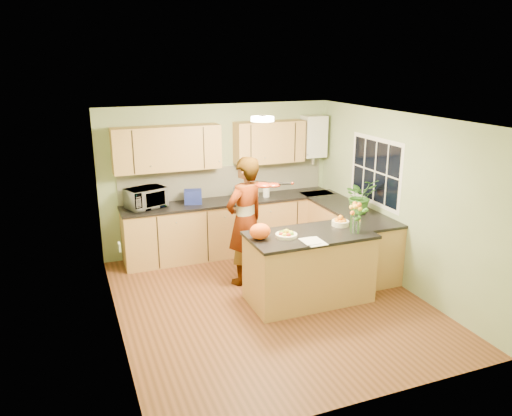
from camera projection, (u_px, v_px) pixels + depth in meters
name	position (u px, v px, depth m)	size (l,w,h in m)	color
floor	(270.00, 302.00, 6.84)	(4.50, 4.50, 0.00)	#593219
ceiling	(272.00, 118.00, 6.13)	(4.00, 4.50, 0.02)	silver
wall_back	(219.00, 178.00, 8.50)	(4.00, 0.02, 2.50)	#8A9E71
wall_front	(368.00, 285.00, 4.48)	(4.00, 0.02, 2.50)	#8A9E71
wall_left	(112.00, 234.00, 5.79)	(0.02, 4.50, 2.50)	#8A9E71
wall_right	(398.00, 200.00, 7.19)	(0.02, 4.50, 2.50)	#8A9E71
back_counter	(231.00, 226.00, 8.49)	(3.64, 0.62, 0.94)	#B58448
right_counter	(346.00, 235.00, 8.06)	(0.62, 2.24, 0.94)	#B58448
splashback	(225.00, 181.00, 8.53)	(3.60, 0.02, 0.52)	white
upper_cabinets	(211.00, 146.00, 8.11)	(3.20, 0.34, 0.70)	#B58448
boiler	(314.00, 136.00, 8.76)	(0.40, 0.30, 0.86)	white
window_right	(375.00, 171.00, 7.63)	(0.01, 1.30, 1.05)	white
light_switch	(119.00, 247.00, 5.25)	(0.02, 0.09, 0.09)	white
ceiling_lamp	(262.00, 119.00, 6.41)	(0.30, 0.30, 0.07)	#FFEABF
peninsula_island	(309.00, 267.00, 6.79)	(1.68, 0.86, 0.96)	#B58448
fruit_dish	(286.00, 234.00, 6.52)	(0.29, 0.29, 0.10)	#F4EBC3
orange_bowl	(340.00, 221.00, 6.96)	(0.24, 0.24, 0.14)	#F4EBC3
flower_vase	(357.00, 210.00, 6.61)	(0.26, 0.26, 0.47)	silver
orange_bag	(260.00, 231.00, 6.42)	(0.28, 0.24, 0.21)	#FF5B15
papers	(314.00, 241.00, 6.35)	(0.24, 0.33, 0.01)	white
violinist	(245.00, 221.00, 7.22)	(0.69, 0.45, 1.90)	#DAAB85
violin	(264.00, 185.00, 6.93)	(0.55, 0.22, 0.11)	#4D1204
microwave	(146.00, 198.00, 7.85)	(0.59, 0.40, 0.32)	white
blue_box	(193.00, 197.00, 8.11)	(0.28, 0.20, 0.22)	navy
kettle	(238.00, 193.00, 8.33)	(0.16, 0.16, 0.30)	silver
jar_cream	(256.00, 192.00, 8.54)	(0.10, 0.10, 0.15)	#F4EBC3
jar_white	(266.00, 192.00, 8.51)	(0.11, 0.11, 0.18)	white
potted_plant	(360.00, 196.00, 7.56)	(0.48, 0.42, 0.54)	#397527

